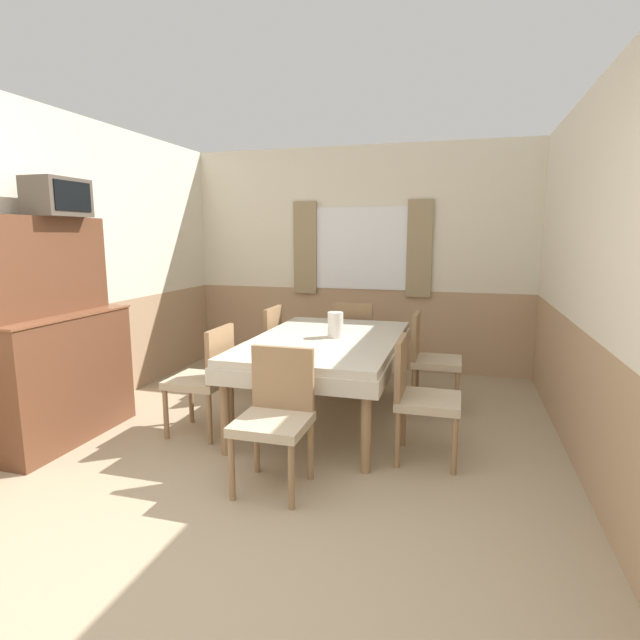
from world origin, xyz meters
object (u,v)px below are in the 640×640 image
Objects in this scene: dining_table at (326,349)px; sideboard at (56,348)px; chair_head_near at (276,413)px; chair_right_far at (430,356)px; chair_left_near at (206,376)px; chair_right_near at (419,394)px; vase at (335,325)px; chair_left_far at (261,345)px; chair_head_window at (355,338)px; tv at (58,197)px.

dining_table is 1.14× the size of sideboard.
chair_right_far is (0.84, 1.79, 0.00)m from chair_head_near.
chair_right_near is (1.68, 0.00, 0.00)m from chair_left_near.
sideboard is 8.02× the size of vase.
chair_right_far is at bearing 34.43° from dining_table.
chair_head_near is 1.00× the size of chair_right_near.
chair_left_near and chair_right_far have the same top height.
chair_right_far is 1.15m from chair_right_near.
chair_left_far is at bearing -124.43° from chair_right_near.
chair_left_near reaches higher than dining_table.
dining_table is 1.03m from chair_left_far.
sideboard is (-1.89, -2.19, 0.25)m from chair_head_window.
chair_head_near is at bearing -10.23° from tv.
chair_head_near is 2.42m from chair_head_window.
chair_right_near is 2.77m from sideboard.
chair_right_far reaches higher than dining_table.
tv is 2.02× the size of vase.
chair_right_near is (0.84, -0.57, -0.14)m from dining_table.
chair_head_near and chair_right_far have the same top height.
chair_right_far is (0.84, 0.57, -0.14)m from dining_table.
chair_right_near is 4.09× the size of vase.
tv reaches higher than chair_head_near.
tv reaches higher than vase.
chair_head_near is 1.00× the size of chair_head_window.
dining_table is 2.25× the size of chair_head_near.
chair_head_near is 1.05m from chair_left_near.
tv reaches higher than chair_right_near.
chair_head_near is at bearing -93.07° from vase.
chair_left_far is at bearing 55.94° from sideboard.
dining_table is 1.22m from chair_head_near.
chair_right_near is 3.03m from tv.
vase is at bearing -120.06° from chair_left_far.
chair_right_far is (0.84, -0.64, 0.00)m from chair_head_window.
vase is (-0.77, 0.62, 0.35)m from chair_right_near.
sideboard is at bearing -113.28° from tv.
chair_right_far is 1.00× the size of chair_right_near.
chair_right_far is at bearing 28.43° from tv.
chair_head_window and chair_left_near have the same top height.
chair_left_far is 1.10m from vase.
chair_right_near is (0.84, 0.64, 0.00)m from chair_head_near.
chair_right_far is 0.51× the size of sideboard.
chair_head_window is (-0.00, 1.21, -0.14)m from dining_table.
chair_head_near is 0.51× the size of sideboard.
chair_left_far is 2.24m from tv.
tv is at bearing 66.72° from sideboard.
chair_head_near is 2.33m from tv.
chair_right_near is at bearing -142.79° from chair_head_near.
chair_left_far is 0.51× the size of sideboard.
chair_head_window is 1.00× the size of chair_right_near.
chair_right_near is at bearing 8.42° from sideboard.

